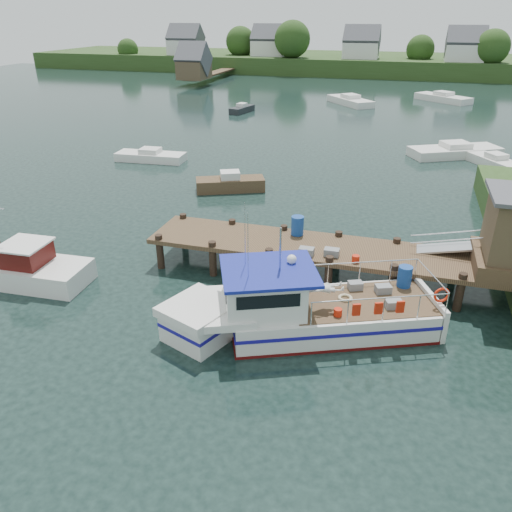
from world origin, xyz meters
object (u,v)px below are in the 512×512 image
(lobster_boat, at_px, (298,310))
(work_boat, at_px, (13,267))
(moored_b, at_px, (495,162))
(moored_d, at_px, (350,101))
(moored_a, at_px, (151,156))
(moored_far, at_px, (443,98))
(moored_rowboat, at_px, (230,183))
(dock, at_px, (451,242))
(moored_c, at_px, (455,151))
(moored_e, at_px, (242,109))

(lobster_boat, relative_size, work_boat, 1.35)
(moored_b, distance_m, moored_d, 28.36)
(lobster_boat, relative_size, moored_a, 1.80)
(moored_a, bearing_deg, moored_b, 28.63)
(moored_far, height_order, moored_a, moored_far)
(moored_rowboat, height_order, moored_far, moored_rowboat)
(work_boat, height_order, moored_d, work_boat)
(lobster_boat, relative_size, moored_far, 1.35)
(moored_rowboat, distance_m, moored_far, 43.62)
(dock, xyz_separation_m, moored_d, (-9.25, 45.25, -1.79))
(work_boat, xyz_separation_m, moored_b, (21.88, 24.51, -0.21))
(moored_rowboat, bearing_deg, moored_c, 48.27)
(work_boat, bearing_deg, lobster_boat, -4.35)
(moored_far, bearing_deg, work_boat, -84.57)
(lobster_boat, distance_m, moored_c, 28.10)
(moored_far, distance_m, moored_c, 28.10)
(work_boat, bearing_deg, moored_c, 51.60)
(dock, relative_size, moored_a, 3.08)
(dock, distance_m, lobster_boat, 6.89)
(lobster_boat, xyz_separation_m, work_boat, (-12.39, 0.31, -0.28))
(moored_far, relative_size, moored_c, 0.96)
(moored_e, bearing_deg, moored_far, 35.69)
(moored_rowboat, height_order, moored_b, moored_rowboat)
(moored_rowboat, height_order, moored_c, moored_rowboat)
(moored_far, bearing_deg, dock, -67.29)
(moored_rowboat, xyz_separation_m, moored_far, (14.42, 41.16, -0.01))
(dock, relative_size, moored_far, 2.32)
(work_boat, distance_m, moored_d, 50.05)
(moored_e, bearing_deg, moored_rowboat, -71.27)
(work_boat, relative_size, moored_rowboat, 1.57)
(work_boat, bearing_deg, dock, 10.31)
(moored_a, bearing_deg, moored_far, 73.96)
(dock, bearing_deg, moored_rowboat, 142.17)
(work_boat, distance_m, moored_rowboat, 14.73)
(moored_far, bearing_deg, moored_c, -65.47)
(moored_a, distance_m, moored_e, 21.53)
(moored_rowboat, distance_m, moored_e, 27.63)
(dock, xyz_separation_m, moored_c, (1.71, 22.84, -1.82))
(moored_rowboat, xyz_separation_m, moored_b, (16.97, 10.63, -0.08))
(moored_far, height_order, moored_e, moored_far)
(dock, distance_m, moored_rowboat, 16.03)
(moored_d, bearing_deg, moored_far, 17.95)
(dock, height_order, moored_rowboat, dock)
(moored_d, distance_m, moored_e, 14.32)
(moored_d, bearing_deg, dock, -87.62)
(dock, relative_size, moored_b, 3.43)
(moored_far, relative_size, moored_e, 1.82)
(moored_b, distance_m, moored_e, 29.44)
(moored_rowboat, bearing_deg, moored_d, 90.49)
(lobster_boat, bearing_deg, moored_b, 45.57)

